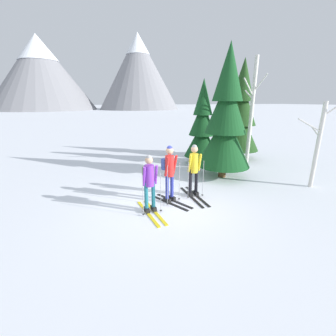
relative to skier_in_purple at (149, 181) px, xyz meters
The scene contains 10 objects.
ground_plane 1.21m from the skier_in_purple, 32.48° to the left, with size 400.00×400.00×0.00m, color white.
skier_in_purple is the anchor object (origin of this frame).
skier_in_red 0.92m from the skier_in_purple, 32.11° to the left, with size 0.98×1.54×1.85m.
skier_in_yellow 1.81m from the skier_in_purple, 20.74° to the left, with size 0.61×1.79×1.80m.
pine_tree_near 4.56m from the skier_in_purple, 29.63° to the left, with size 2.20×2.20×5.32m.
pine_tree_mid 8.04m from the skier_in_purple, 36.84° to the left, with size 2.20×2.20×5.31m.
pine_tree_far 5.92m from the skier_in_purple, 48.64° to the left, with size 1.74×1.74×4.21m.
birch_tree_tall 6.53m from the skier_in_purple, 27.70° to the left, with size 1.03×1.04×5.05m.
birch_tree_slender 6.36m from the skier_in_purple, ahead, with size 1.14×0.91×3.22m.
mountain_ridge_distant 88.86m from the skier_in_purple, 91.52° to the left, with size 67.53×38.69×27.13m.
Camera 1 is at (-2.04, -6.32, 3.15)m, focal length 24.16 mm.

